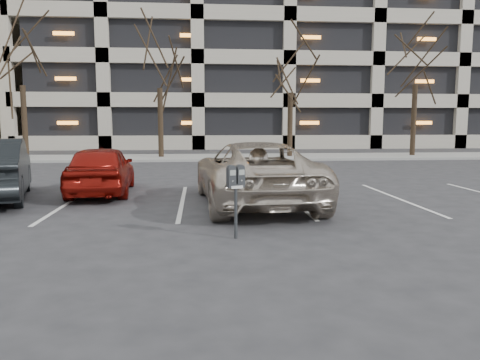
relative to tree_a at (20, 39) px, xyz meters
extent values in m
plane|color=#28282B|center=(10.00, -16.00, -6.18)|extent=(140.00, 140.00, 0.00)
cube|color=gray|center=(10.00, 0.00, -6.12)|extent=(80.00, 4.00, 0.12)
cube|color=silver|center=(5.80, -13.70, -6.17)|extent=(0.10, 5.20, 0.00)
cube|color=silver|center=(8.60, -13.70, -6.17)|extent=(0.10, 5.20, 0.00)
cube|color=silver|center=(11.40, -13.70, -6.17)|extent=(0.10, 5.20, 0.00)
cube|color=silver|center=(14.20, -13.70, -6.17)|extent=(0.10, 5.20, 0.00)
cube|color=black|center=(22.00, 18.00, 2.82)|extent=(49.92, 19.20, 18.00)
cylinder|color=black|center=(0.00, 0.00, -4.25)|extent=(0.28, 0.28, 3.85)
cylinder|color=black|center=(7.00, 0.00, -4.31)|extent=(0.28, 0.28, 3.74)
cylinder|color=black|center=(14.00, 0.00, -4.40)|extent=(0.28, 0.28, 3.55)
cylinder|color=black|center=(21.00, 0.00, -4.17)|extent=(0.28, 0.28, 4.02)
cylinder|color=black|center=(9.65, -17.51, -5.73)|extent=(0.06, 0.06, 0.90)
cube|color=black|center=(9.65, -17.51, -5.26)|extent=(0.32, 0.21, 0.06)
cube|color=silver|center=(9.67, -17.56, -5.28)|extent=(0.21, 0.09, 0.05)
cube|color=gray|center=(9.59, -17.60, -5.03)|extent=(0.10, 0.05, 0.09)
cube|color=gray|center=(9.75, -17.54, -5.03)|extent=(0.10, 0.05, 0.09)
imported|color=beige|center=(10.37, -14.15, -5.42)|extent=(2.88, 5.63, 1.52)
cube|color=#F96805|center=(10.02, -15.11, -4.65)|extent=(0.10, 0.20, 0.01)
imported|color=maroon|center=(6.33, -12.22, -5.49)|extent=(1.90, 4.13, 1.37)
camera|label=1|loc=(9.03, -25.36, -4.17)|focal=35.00mm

